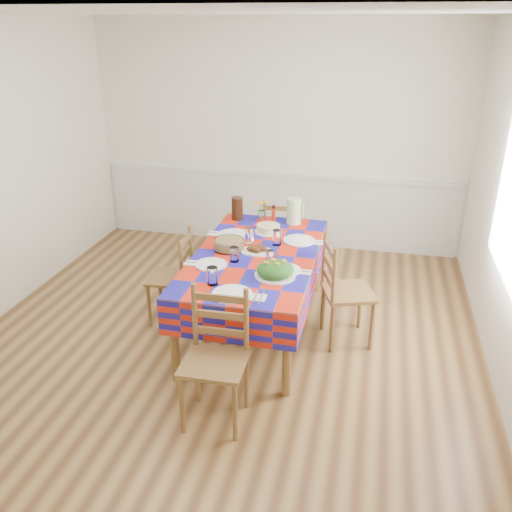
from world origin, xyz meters
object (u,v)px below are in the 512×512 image
(chair_right, at_px, (343,292))
(green_pitcher, at_px, (294,211))
(meat_platter, at_px, (257,250))
(chair_left, at_px, (174,277))
(dining_table, at_px, (256,262))
(tea_pitcher, at_px, (237,208))
(chair_near, at_px, (216,359))
(chair_far, at_px, (281,237))

(chair_right, bearing_deg, green_pitcher, 15.89)
(meat_platter, xyz_separation_m, chair_left, (-0.79, -0.03, -0.35))
(green_pitcher, relative_size, chair_right, 0.26)
(green_pitcher, bearing_deg, chair_right, -55.50)
(dining_table, distance_m, green_pitcher, 0.88)
(dining_table, xyz_separation_m, green_pitcher, (0.20, 0.83, 0.21))
(chair_left, xyz_separation_m, chair_right, (1.57, -0.02, 0.04))
(meat_platter, height_order, tea_pitcher, tea_pitcher)
(meat_platter, relative_size, tea_pitcher, 1.33)
(dining_table, relative_size, chair_left, 2.19)
(chair_near, bearing_deg, dining_table, 88.72)
(dining_table, xyz_separation_m, chair_right, (0.79, -0.01, -0.20))
(chair_left, bearing_deg, chair_near, 27.32)
(tea_pitcher, relative_size, chair_right, 0.24)
(meat_platter, xyz_separation_m, chair_far, (0.00, 1.21, -0.35))
(chair_far, bearing_deg, tea_pitcher, 43.76)
(dining_table, bearing_deg, meat_platter, 86.47)
(meat_platter, bearing_deg, dining_table, -93.53)
(dining_table, distance_m, chair_near, 1.25)
(tea_pitcher, height_order, chair_far, tea_pitcher)
(green_pitcher, xyz_separation_m, chair_near, (-0.20, -2.07, -0.41))
(green_pitcher, height_order, tea_pitcher, green_pitcher)
(chair_far, relative_size, chair_left, 1.00)
(green_pitcher, xyz_separation_m, tea_pitcher, (-0.59, -0.01, -0.01))
(dining_table, bearing_deg, tea_pitcher, 114.96)
(green_pitcher, bearing_deg, chair_left, -140.00)
(green_pitcher, distance_m, chair_left, 1.37)
(chair_near, xyz_separation_m, chair_left, (-0.79, 1.24, -0.04))
(tea_pitcher, bearing_deg, green_pitcher, 1.17)
(meat_platter, distance_m, chair_far, 1.26)
(chair_right, bearing_deg, chair_left, 70.73)
(meat_platter, bearing_deg, green_pitcher, 75.99)
(dining_table, relative_size, chair_near, 2.00)
(meat_platter, relative_size, chair_right, 0.31)
(chair_left, height_order, chair_right, chair_right)
(meat_platter, xyz_separation_m, tea_pitcher, (-0.38, 0.79, 0.09))
(chair_far, relative_size, chair_right, 0.92)
(green_pitcher, xyz_separation_m, chair_right, (0.58, -0.85, -0.41))
(green_pitcher, distance_m, chair_near, 2.12)
(chair_near, distance_m, chair_far, 2.48)
(meat_platter, bearing_deg, chair_right, -3.24)
(tea_pitcher, xyz_separation_m, chair_near, (0.38, -2.06, -0.40))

